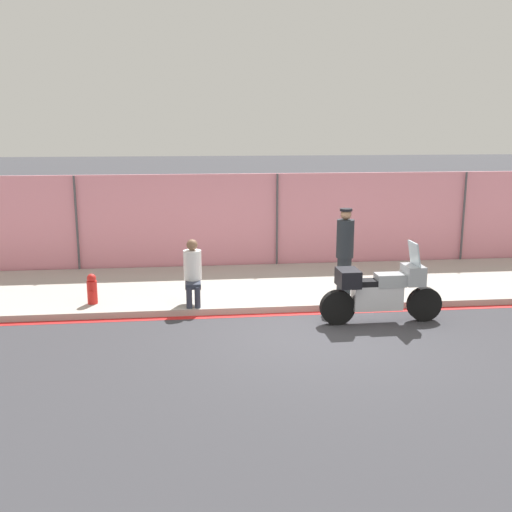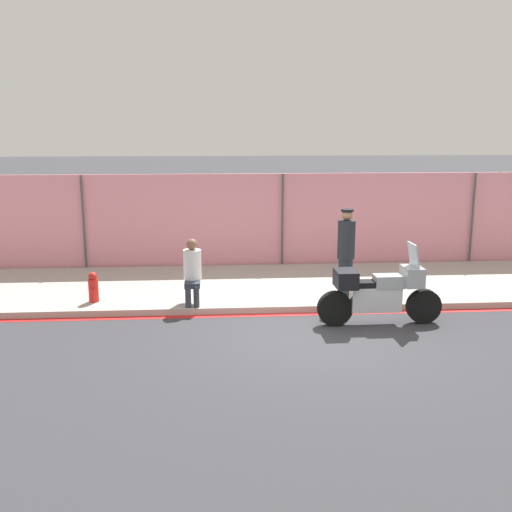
% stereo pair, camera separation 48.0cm
% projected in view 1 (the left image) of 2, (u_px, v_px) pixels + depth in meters
% --- Properties ---
extents(ground_plane, '(120.00, 120.00, 0.00)m').
position_uv_depth(ground_plane, '(318.00, 333.00, 10.09)').
color(ground_plane, '#38383D').
extents(sidewalk, '(34.90, 3.50, 0.12)m').
position_uv_depth(sidewalk, '(289.00, 285.00, 12.93)').
color(sidewalk, '#ADA89E').
rests_on(sidewalk, ground_plane).
extents(curb_paint_stripe, '(34.90, 0.18, 0.01)m').
position_uv_depth(curb_paint_stripe, '(305.00, 313.00, 11.16)').
color(curb_paint_stripe, red).
rests_on(curb_paint_stripe, ground_plane).
extents(storefront_fence, '(33.15, 0.17, 2.32)m').
position_uv_depth(storefront_fence, '(276.00, 221.00, 14.49)').
color(storefront_fence, pink).
rests_on(storefront_fence, ground_plane).
extents(motorcycle, '(2.21, 0.51, 1.45)m').
position_uv_depth(motorcycle, '(381.00, 291.00, 10.54)').
color(motorcycle, black).
rests_on(motorcycle, ground_plane).
extents(officer_standing, '(0.34, 0.34, 1.73)m').
position_uv_depth(officer_standing, '(345.00, 251.00, 11.81)').
color(officer_standing, '#1E2328').
rests_on(officer_standing, sidewalk).
extents(person_seated_on_curb, '(0.34, 0.62, 1.22)m').
position_uv_depth(person_seated_on_curb, '(193.00, 268.00, 11.27)').
color(person_seated_on_curb, '#2D3342').
rests_on(person_seated_on_curb, sidewalk).
extents(fire_hydrant, '(0.19, 0.24, 0.58)m').
position_uv_depth(fire_hydrant, '(92.00, 289.00, 11.31)').
color(fire_hydrant, red).
rests_on(fire_hydrant, sidewalk).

